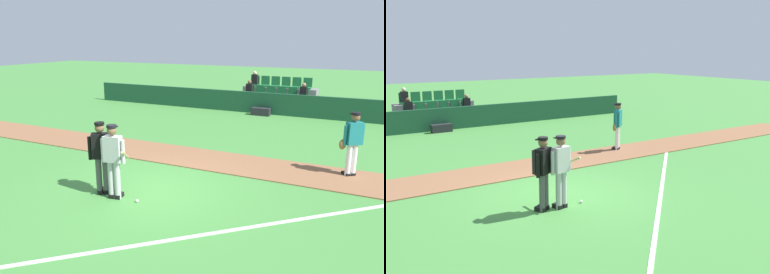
# 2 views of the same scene
# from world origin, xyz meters

# --- Properties ---
(ground_plane) EXTENTS (80.00, 80.00, 0.00)m
(ground_plane) POSITION_xyz_m (0.00, 0.00, 0.00)
(ground_plane) COLOR #42843A
(infield_dirt_path) EXTENTS (28.00, 1.89, 0.03)m
(infield_dirt_path) POSITION_xyz_m (0.00, 2.84, 0.01)
(infield_dirt_path) COLOR brown
(infield_dirt_path) RESTS_ON ground
(foul_line_chalk) EXTENTS (8.69, 8.42, 0.01)m
(foul_line_chalk) POSITION_xyz_m (3.00, -0.50, 0.01)
(foul_line_chalk) COLOR white
(foul_line_chalk) RESTS_ON ground
(dugout_fence) EXTENTS (20.00, 0.16, 1.04)m
(dugout_fence) POSITION_xyz_m (0.00, 10.75, 0.52)
(dugout_fence) COLOR #19472D
(dugout_fence) RESTS_ON ground
(stadium_bleachers) EXTENTS (3.90, 2.10, 1.90)m
(stadium_bleachers) POSITION_xyz_m (-0.01, 12.20, 0.50)
(stadium_bleachers) COLOR slate
(stadium_bleachers) RESTS_ON ground
(batter_grey_jersey) EXTENTS (0.73, 0.73, 1.76)m
(batter_grey_jersey) POSITION_xyz_m (-0.51, -0.75, 0.97)
(batter_grey_jersey) COLOR #B2B2B2
(batter_grey_jersey) RESTS_ON ground
(umpire_home_plate) EXTENTS (0.53, 0.46, 1.76)m
(umpire_home_plate) POSITION_xyz_m (-0.94, -0.65, 1.00)
(umpire_home_plate) COLOR #4C4C4C
(umpire_home_plate) RESTS_ON ground
(runner_teal_jersey) EXTENTS (0.60, 0.47, 1.76)m
(runner_teal_jersey) POSITION_xyz_m (4.25, 3.24, 0.96)
(runner_teal_jersey) COLOR white
(runner_teal_jersey) RESTS_ON ground
(baseball) EXTENTS (0.07, 0.07, 0.07)m
(baseball) POSITION_xyz_m (0.07, -0.72, 0.04)
(baseball) COLOR white
(baseball) RESTS_ON ground
(equipment_bag) EXTENTS (0.90, 0.36, 0.36)m
(equipment_bag) POSITION_xyz_m (-0.31, 10.30, 0.18)
(equipment_bag) COLOR #232328
(equipment_bag) RESTS_ON ground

